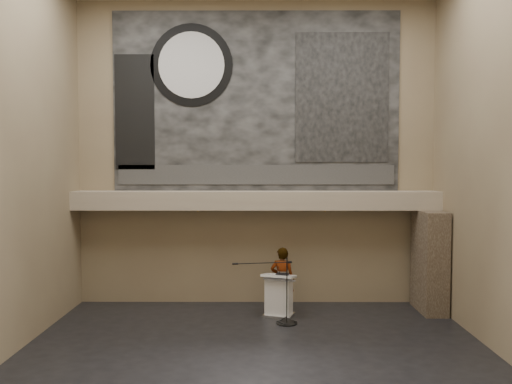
{
  "coord_description": "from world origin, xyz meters",
  "views": [
    {
      "loc": [
        0.04,
        -10.09,
        3.9
      ],
      "look_at": [
        0.0,
        3.2,
        3.2
      ],
      "focal_mm": 35.0,
      "sensor_mm": 36.0,
      "label": 1
    }
  ],
  "objects": [
    {
      "name": "wall_front",
      "position": [
        0.0,
        -4.0,
        4.25
      ],
      "size": [
        10.0,
        0.02,
        8.5
      ],
      "primitive_type": "cube",
      "color": "#7F6B51",
      "rests_on": "floor"
    },
    {
      "name": "floor",
      "position": [
        0.0,
        0.0,
        0.0
      ],
      "size": [
        10.0,
        10.0,
        0.0
      ],
      "primitive_type": "plane",
      "color": "black",
      "rests_on": "ground"
    },
    {
      "name": "speaker_person",
      "position": [
        0.7,
        3.08,
        0.87
      ],
      "size": [
        0.69,
        0.5,
        1.73
      ],
      "primitive_type": "imported",
      "rotation": [
        0.0,
        0.0,
        2.99
      ],
      "color": "silver",
      "rests_on": "floor"
    },
    {
      "name": "soffit",
      "position": [
        0.0,
        3.6,
        2.95
      ],
      "size": [
        10.0,
        0.8,
        0.5
      ],
      "primitive_type": "cube",
      "color": "tan",
      "rests_on": "wall_back"
    },
    {
      "name": "stone_pier",
      "position": [
        4.65,
        3.15,
        1.35
      ],
      "size": [
        0.6,
        1.4,
        2.7
      ],
      "primitive_type": "cube",
      "color": "#433529",
      "rests_on": "floor"
    },
    {
      "name": "banner_clock_face",
      "position": [
        -1.8,
        3.91,
        6.7
      ],
      "size": [
        1.84,
        0.02,
        1.84
      ],
      "primitive_type": "cylinder",
      "rotation": [
        1.57,
        0.0,
        0.0
      ],
      "color": "silver",
      "rests_on": "banner"
    },
    {
      "name": "mic_stand",
      "position": [
        0.71,
        2.04,
        0.26
      ],
      "size": [
        1.6,
        0.52,
        1.65
      ],
      "rotation": [
        0.0,
        0.0,
        0.16
      ],
      "color": "black",
      "rests_on": "floor"
    },
    {
      "name": "wall_right",
      "position": [
        5.0,
        0.0,
        4.25
      ],
      "size": [
        0.02,
        8.0,
        8.5
      ],
      "primitive_type": "cube",
      "color": "#7F6B51",
      "rests_on": "floor"
    },
    {
      "name": "papers",
      "position": [
        0.47,
        2.55,
        1.1
      ],
      "size": [
        0.24,
        0.32,
        0.0
      ],
      "primitive_type": "cube",
      "rotation": [
        0.0,
        0.0,
        0.05
      ],
      "color": "silver",
      "rests_on": "lectern"
    },
    {
      "name": "banner_clock_rim",
      "position": [
        -1.8,
        3.93,
        6.7
      ],
      "size": [
        2.3,
        0.02,
        2.3
      ],
      "primitive_type": "cylinder",
      "rotation": [
        1.57,
        0.0,
        0.0
      ],
      "color": "black",
      "rests_on": "banner"
    },
    {
      "name": "banner",
      "position": [
        0.0,
        3.97,
        5.7
      ],
      "size": [
        8.0,
        0.05,
        5.0
      ],
      "primitive_type": "cube",
      "color": "black",
      "rests_on": "wall_back"
    },
    {
      "name": "wall_left",
      "position": [
        -5.0,
        0.0,
        4.25
      ],
      "size": [
        0.02,
        8.0,
        8.5
      ],
      "primitive_type": "cube",
      "color": "#7F6B51",
      "rests_on": "floor"
    },
    {
      "name": "sprinkler_left",
      "position": [
        -1.6,
        3.55,
        2.67
      ],
      "size": [
        0.04,
        0.04,
        0.06
      ],
      "primitive_type": "cylinder",
      "color": "#B2893D",
      "rests_on": "soffit"
    },
    {
      "name": "lectern",
      "position": [
        0.59,
        2.61,
        0.55
      ],
      "size": [
        0.96,
        0.81,
        1.14
      ],
      "rotation": [
        0.0,
        0.0,
        -0.34
      ],
      "color": "silver",
      "rests_on": "floor"
    },
    {
      "name": "sprinkler_right",
      "position": [
        1.9,
        3.55,
        2.67
      ],
      "size": [
        0.04,
        0.04,
        0.06
      ],
      "primitive_type": "cylinder",
      "color": "#B2893D",
      "rests_on": "soffit"
    },
    {
      "name": "banner_brick_print",
      "position": [
        -3.4,
        3.93,
        5.4
      ],
      "size": [
        1.1,
        0.02,
        3.2
      ],
      "primitive_type": "cube",
      "color": "black",
      "rests_on": "banner"
    },
    {
      "name": "banner_building_print",
      "position": [
        2.4,
        3.93,
        5.8
      ],
      "size": [
        2.6,
        0.02,
        3.6
      ],
      "primitive_type": "cube",
      "color": "black",
      "rests_on": "banner"
    },
    {
      "name": "wall_back",
      "position": [
        0.0,
        4.0,
        4.25
      ],
      "size": [
        10.0,
        0.02,
        8.5
      ],
      "primitive_type": "cube",
      "color": "#7F6B51",
      "rests_on": "floor"
    },
    {
      "name": "banner_text_strip",
      "position": [
        0.0,
        3.93,
        3.65
      ],
      "size": [
        7.76,
        0.02,
        0.55
      ],
      "primitive_type": "cube",
      "color": "#2F2F2F",
      "rests_on": "banner"
    },
    {
      "name": "binder",
      "position": [
        0.68,
        2.57,
        1.12
      ],
      "size": [
        0.37,
        0.32,
        0.04
      ],
      "primitive_type": "cube",
      "rotation": [
        0.0,
        0.0,
        -0.25
      ],
      "color": "black",
      "rests_on": "lectern"
    }
  ]
}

